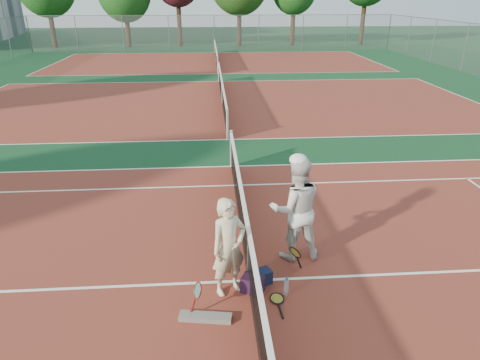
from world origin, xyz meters
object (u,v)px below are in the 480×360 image
at_px(sports_bag_navy, 261,277).
at_px(water_bottle, 286,287).
at_px(racket_red, 198,299).
at_px(racket_spare, 277,299).
at_px(player_a, 229,247).
at_px(player_b, 296,209).
at_px(racket_black_held, 295,260).
at_px(net_main, 249,256).
at_px(sports_bag_purple, 253,284).

xyz_separation_m(sports_bag_navy, water_bottle, (0.37, -0.34, 0.02)).
height_order(racket_red, racket_spare, racket_red).
xyz_separation_m(player_a, player_b, (1.28, 0.98, 0.15)).
height_order(player_b, racket_red, player_b).
xyz_separation_m(racket_red, racket_spare, (1.29, 0.25, -0.27)).
distance_m(sports_bag_navy, water_bottle, 0.50).
bearing_deg(racket_black_held, racket_red, -11.51).
bearing_deg(racket_black_held, net_main, -28.77).
distance_m(player_a, racket_red, 0.94).
relative_size(net_main, racket_red, 18.96).
distance_m(racket_black_held, sports_bag_purple, 0.94).
bearing_deg(player_a, sports_bag_navy, -14.98).
bearing_deg(racket_spare, player_b, -24.68).
bearing_deg(net_main, player_a, -146.59).
relative_size(racket_spare, sports_bag_navy, 1.81).
bearing_deg(net_main, sports_bag_purple, -81.17).
xyz_separation_m(player_b, racket_red, (-1.79, -1.53, -0.72)).
distance_m(sports_bag_navy, sports_bag_purple, 0.27).
distance_m(net_main, water_bottle, 0.81).
bearing_deg(racket_red, player_b, 20.03).
height_order(sports_bag_navy, water_bottle, water_bottle).
height_order(racket_red, racket_black_held, racket_red).
distance_m(player_a, water_bottle, 1.20).
distance_m(racket_spare, sports_bag_purple, 0.47).
bearing_deg(water_bottle, net_main, 144.59).
distance_m(player_a, player_b, 1.62).
xyz_separation_m(sports_bag_purple, water_bottle, (0.55, -0.13, 0.00)).
relative_size(sports_bag_purple, water_bottle, 1.20).
bearing_deg(sports_bag_purple, racket_spare, -32.82).
distance_m(player_b, water_bottle, 1.49).
xyz_separation_m(player_b, water_bottle, (-0.34, -1.17, -0.86)).
distance_m(racket_spare, sports_bag_navy, 0.51).
xyz_separation_m(racket_black_held, racket_spare, (-0.42, -0.72, -0.26)).
xyz_separation_m(racket_spare, sports_bag_purple, (-0.38, 0.24, 0.13)).
relative_size(sports_bag_navy, sports_bag_purple, 0.92).
relative_size(player_a, sports_bag_navy, 5.18).
xyz_separation_m(player_a, sports_bag_navy, (0.57, 0.14, -0.73)).
relative_size(net_main, player_a, 6.40).
xyz_separation_m(racket_red, water_bottle, (1.46, 0.36, -0.14)).
relative_size(racket_red, sports_bag_purple, 1.61).
bearing_deg(racket_red, racket_black_held, 9.12).
relative_size(player_a, racket_black_held, 3.10).
bearing_deg(player_a, sports_bag_purple, -38.39).
bearing_deg(player_a, net_main, 4.19).
bearing_deg(racket_black_held, sports_bag_navy, -17.72).
xyz_separation_m(racket_black_held, sports_bag_purple, (-0.80, -0.48, -0.13)).
height_order(racket_spare, sports_bag_navy, sports_bag_navy).
relative_size(player_b, racket_black_held, 3.64).
xyz_separation_m(racket_black_held, sports_bag_navy, (-0.63, -0.27, -0.15)).
distance_m(player_b, racket_black_held, 0.93).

